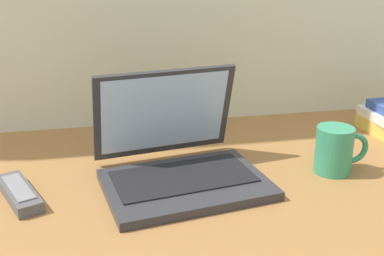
% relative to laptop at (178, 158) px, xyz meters
% --- Properties ---
extents(desk, '(1.60, 0.76, 0.03)m').
position_rel_laptop_xyz_m(desk, '(0.04, -0.03, -0.06)').
color(desk, olive).
rests_on(desk, ground).
extents(laptop, '(0.34, 0.32, 0.21)m').
position_rel_laptop_xyz_m(laptop, '(0.00, 0.00, 0.00)').
color(laptop, '#2D2D33').
rests_on(laptop, desk).
extents(coffee_mug, '(0.12, 0.08, 0.10)m').
position_rel_laptop_xyz_m(coffee_mug, '(0.33, -0.03, 0.00)').
color(coffee_mug, '#338C66').
rests_on(coffee_mug, desk).
extents(remote_control_near, '(0.10, 0.17, 0.02)m').
position_rel_laptop_xyz_m(remote_control_near, '(-0.31, -0.02, -0.03)').
color(remote_control_near, '#4C4C51').
rests_on(remote_control_near, desk).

